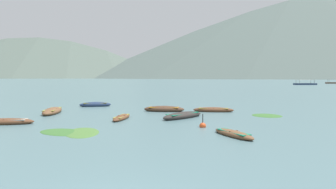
# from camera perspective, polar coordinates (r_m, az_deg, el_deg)

# --- Properties ---
(ground_plane) EXTENTS (6000.00, 6000.00, 0.00)m
(ground_plane) POSITION_cam_1_polar(r_m,az_deg,el_deg) (1505.56, 7.66, 3.46)
(ground_plane) COLOR slate
(mountain_1) EXTENTS (1598.61, 1598.61, 575.38)m
(mountain_1) POSITION_cam_1_polar(r_m,az_deg,el_deg) (1703.21, -18.12, 13.05)
(mountain_1) COLOR #56665B
(mountain_1) RESTS_ON ground
(mountain_2) EXTENTS (1269.87, 1269.87, 514.43)m
(mountain_2) POSITION_cam_1_polar(r_m,az_deg,el_deg) (1636.07, -0.08, 12.54)
(mountain_2) COLOR #4C5B56
(mountain_2) RESTS_ON ground
(mountain_3) EXTENTS (2314.60, 2314.60, 548.54)m
(mountain_3) POSITION_cam_1_polar(r_m,az_deg,el_deg) (1679.07, 26.27, 12.53)
(mountain_3) COLOR #4C5B56
(mountain_3) RESTS_ON ground
(rowboat_0) EXTENTS (3.76, 2.26, 0.67)m
(rowboat_0) POSITION_cam_1_polar(r_m,az_deg,el_deg) (32.86, -15.13, -2.08)
(rowboat_0) COLOR navy
(rowboat_0) RESTS_ON ground
(rowboat_1) EXTENTS (4.09, 1.42, 0.68)m
(rowboat_1) POSITION_cam_1_polar(r_m,az_deg,el_deg) (27.15, -0.85, -3.12)
(rowboat_1) COLOR #4C3323
(rowboat_1) RESTS_ON ground
(rowboat_2) EXTENTS (4.08, 1.93, 0.53)m
(rowboat_2) POSITION_cam_1_polar(r_m,az_deg,el_deg) (23.04, -31.05, -4.97)
(rowboat_2) COLOR brown
(rowboat_2) RESTS_ON ground
(rowboat_3) EXTENTS (2.53, 3.05, 0.42)m
(rowboat_3) POSITION_cam_1_polar(r_m,az_deg,el_deg) (16.24, 13.67, -8.09)
(rowboat_3) COLOR brown
(rowboat_3) RESTS_ON ground
(rowboat_4) EXTENTS (2.53, 4.63, 0.67)m
(rowboat_4) POSITION_cam_1_polar(r_m,az_deg,el_deg) (27.88, -23.27, -3.25)
(rowboat_4) COLOR brown
(rowboat_4) RESTS_ON ground
(rowboat_5) EXTENTS (0.93, 3.44, 0.42)m
(rowboat_5) POSITION_cam_1_polar(r_m,az_deg,el_deg) (22.40, -9.80, -4.82)
(rowboat_5) COLOR brown
(rowboat_5) RESTS_ON ground
(rowboat_6) EXTENTS (3.99, 1.08, 0.56)m
(rowboat_6) POSITION_cam_1_polar(r_m,az_deg,el_deg) (27.24, 9.57, -3.23)
(rowboat_6) COLOR brown
(rowboat_6) RESTS_ON ground
(rowboat_7) EXTENTS (3.70, 4.27, 0.63)m
(rowboat_7) POSITION_cam_1_polar(r_m,az_deg,el_deg) (22.76, 3.13, -4.47)
(rowboat_7) COLOR #2D2826
(rowboat_7) RESTS_ON ground
(ferry_0) EXTENTS (10.42, 6.01, 2.54)m
(ferry_0) POSITION_cam_1_polar(r_m,az_deg,el_deg) (140.22, 27.01, 2.02)
(ferry_0) COLOR navy
(ferry_0) RESTS_ON ground
(ferry_2) EXTENTS (8.55, 3.06, 2.54)m
(ferry_2) POSITION_cam_1_polar(r_m,az_deg,el_deg) (176.18, 31.74, 2.12)
(ferry_2) COLOR #4C3323
(ferry_2) RESTS_ON ground
(mooring_buoy) EXTENTS (0.46, 0.46, 1.05)m
(mooring_buoy) POSITION_cam_1_polar(r_m,az_deg,el_deg) (18.69, 7.35, -6.57)
(mooring_buoy) COLOR #DB4C1E
(mooring_buoy) RESTS_ON ground
(weed_patch_0) EXTENTS (3.23, 3.88, 0.14)m
(weed_patch_0) POSITION_cam_1_polar(r_m,az_deg,el_deg) (17.60, -17.71, -7.69)
(weed_patch_0) COLOR #477033
(weed_patch_0) RESTS_ON ground
(weed_patch_1) EXTENTS (3.36, 3.36, 0.14)m
(weed_patch_1) POSITION_cam_1_polar(r_m,az_deg,el_deg) (25.62, 20.19, -4.23)
(weed_patch_1) COLOR #38662D
(weed_patch_1) RESTS_ON ground
(weed_patch_2) EXTENTS (3.78, 2.97, 0.14)m
(weed_patch_2) POSITION_cam_1_polar(r_m,az_deg,el_deg) (18.13, -21.33, -7.44)
(weed_patch_2) COLOR #38662D
(weed_patch_2) RESTS_ON ground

